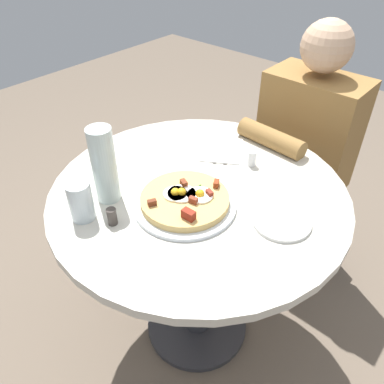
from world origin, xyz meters
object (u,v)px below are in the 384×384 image
(fork, at_px, (227,149))
(pepper_shaker, at_px, (112,216))
(dining_table, at_px, (198,230))
(water_bottle, at_px, (104,165))
(breakfast_pizza, at_px, (185,199))
(bread_plate, at_px, (282,221))
(water_glass, at_px, (81,201))
(salt_shaker, at_px, (252,158))
(knife, at_px, (217,148))
(person_seated, at_px, (300,169))
(pizza_plate, at_px, (185,204))

(fork, distance_m, pepper_shaker, 0.52)
(dining_table, relative_size, water_bottle, 3.94)
(breakfast_pizza, bearing_deg, pepper_shaker, -117.85)
(water_bottle, bearing_deg, bread_plate, 28.67)
(dining_table, bearing_deg, water_bottle, -130.45)
(breakfast_pizza, height_order, bread_plate, breakfast_pizza)
(water_glass, distance_m, salt_shaker, 0.58)
(fork, relative_size, knife, 1.00)
(person_seated, height_order, pizza_plate, person_seated)
(dining_table, xyz_separation_m, person_seated, (0.05, 0.65, -0.06))
(person_seated, relative_size, salt_shaker, 21.52)
(water_bottle, bearing_deg, breakfast_pizza, 31.77)
(water_bottle, xyz_separation_m, pepper_shaker, (0.10, -0.07, -0.09))
(breakfast_pizza, xyz_separation_m, water_bottle, (-0.20, -0.12, 0.09))
(dining_table, xyz_separation_m, knife, (-0.10, 0.22, 0.18))
(salt_shaker, xyz_separation_m, pepper_shaker, (-0.13, -0.50, -0.00))
(salt_shaker, bearing_deg, pepper_shaker, -104.28)
(dining_table, relative_size, pizza_plate, 3.04)
(person_seated, bearing_deg, water_bottle, -104.73)
(fork, relative_size, pepper_shaker, 3.53)
(knife, bearing_deg, pizza_plate, 169.53)
(fork, bearing_deg, dining_table, 164.47)
(water_bottle, relative_size, pepper_shaker, 4.63)
(pepper_shaker, bearing_deg, pizza_plate, 62.30)
(pizza_plate, relative_size, salt_shaker, 5.81)
(person_seated, bearing_deg, dining_table, -94.09)
(person_seated, bearing_deg, water_glass, -102.29)
(bread_plate, relative_size, fork, 0.93)
(bread_plate, distance_m, water_bottle, 0.53)
(person_seated, xyz_separation_m, knife, (-0.15, -0.43, 0.24))
(person_seated, distance_m, knife, 0.51)
(fork, xyz_separation_m, knife, (-0.03, -0.02, 0.00))
(dining_table, distance_m, water_glass, 0.43)
(dining_table, bearing_deg, bread_plate, 7.86)
(person_seated, height_order, knife, person_seated)
(breakfast_pizza, distance_m, salt_shaker, 0.31)
(water_bottle, height_order, salt_shaker, water_bottle)
(person_seated, relative_size, water_bottle, 4.80)
(breakfast_pizza, relative_size, pepper_shaker, 5.14)
(dining_table, xyz_separation_m, bread_plate, (0.27, 0.04, 0.18))
(dining_table, bearing_deg, pizza_plate, -77.16)
(bread_plate, height_order, water_bottle, water_bottle)
(person_seated, xyz_separation_m, salt_shaker, (0.00, -0.43, 0.26))
(bread_plate, height_order, pepper_shaker, pepper_shaker)
(water_bottle, relative_size, salt_shaker, 4.48)
(knife, relative_size, water_glass, 1.53)
(pizza_plate, bearing_deg, water_glass, -128.74)
(bread_plate, distance_m, fork, 0.40)
(knife, relative_size, water_bottle, 0.76)
(water_glass, relative_size, pepper_shaker, 2.31)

